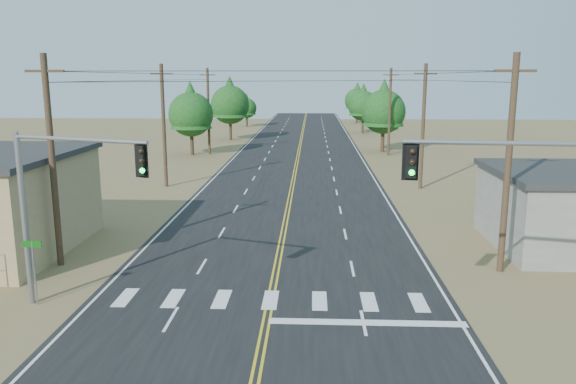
{
  "coord_description": "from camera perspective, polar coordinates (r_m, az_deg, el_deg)",
  "views": [
    {
      "loc": [
        1.66,
        -13.45,
        8.92
      ],
      "look_at": [
        0.5,
        12.99,
        3.5
      ],
      "focal_mm": 35.0,
      "sensor_mm": 36.0,
      "label": 1
    }
  ],
  "objects": [
    {
      "name": "tree_left_mid",
      "position": [
        81.87,
        -5.92,
        9.2
      ],
      "size": [
        5.52,
        5.52,
        9.2
      ],
      "color": "#3F2D1E",
      "rests_on": "ground"
    },
    {
      "name": "tree_right_far",
      "position": [
        113.1,
        7.04,
        9.46
      ],
      "size": [
        4.84,
        4.84,
        8.07
      ],
      "color": "#3F2D1E",
      "rests_on": "ground"
    },
    {
      "name": "signal_mast_right",
      "position": [
        19.56,
        24.74,
        -1.51
      ],
      "size": [
        6.58,
        0.88,
        7.09
      ],
      "rotation": [
        0.0,
        0.0,
        -0.1
      ],
      "color": "gray",
      "rests_on": "ground"
    },
    {
      "name": "utility_pole_right_far",
      "position": [
        66.16,
        10.29,
        8.09
      ],
      "size": [
        1.8,
        0.3,
        10.0
      ],
      "color": "#4C3826",
      "rests_on": "ground"
    },
    {
      "name": "tree_left_near",
      "position": [
        66.46,
        -9.85,
        8.23
      ],
      "size": [
        5.14,
        5.14,
        8.57
      ],
      "color": "#3F2D1E",
      "rests_on": "ground"
    },
    {
      "name": "utility_pole_left_far",
      "position": [
        66.68,
        -8.08,
        8.19
      ],
      "size": [
        1.8,
        0.3,
        10.0
      ],
      "color": "#4C3826",
      "rests_on": "ground"
    },
    {
      "name": "tree_left_far",
      "position": [
        104.6,
        -4.23,
        8.7
      ],
      "size": [
        3.67,
        3.67,
        6.12
      ],
      "color": "#3F2D1E",
      "rests_on": "ground"
    },
    {
      "name": "street_sign",
      "position": [
        24.44,
        -24.42,
        -6.51
      ],
      "size": [
        0.79,
        0.07,
        2.64
      ],
      "rotation": [
        0.0,
        0.0,
        -0.06
      ],
      "color": "gray",
      "rests_on": "ground"
    },
    {
      "name": "road",
      "position": [
        44.39,
        0.32,
        -0.01
      ],
      "size": [
        15.0,
        200.0,
        0.02
      ],
      "primitive_type": "cube",
      "color": "black",
      "rests_on": "ground"
    },
    {
      "name": "tree_right_mid",
      "position": [
        92.23,
        7.65,
        8.99
      ],
      "size": [
        4.84,
        4.84,
        8.07
      ],
      "color": "#3F2D1E",
      "rests_on": "ground"
    },
    {
      "name": "utility_pole_right_mid",
      "position": [
        46.46,
        13.56,
        6.56
      ],
      "size": [
        1.8,
        0.3,
        10.0
      ],
      "color": "#4C3826",
      "rests_on": "ground"
    },
    {
      "name": "signal_mast_left",
      "position": [
        22.76,
        -22.43,
        -0.01
      ],
      "size": [
        5.73,
        2.18,
        6.91
      ],
      "rotation": [
        0.0,
        0.0,
        -0.33
      ],
      "color": "gray",
      "rests_on": "ground"
    },
    {
      "name": "utility_pole_right_near",
      "position": [
        27.21,
        21.47,
        2.74
      ],
      "size": [
        1.8,
        0.3,
        10.0
      ],
      "color": "#4C3826",
      "rests_on": "ground"
    },
    {
      "name": "tree_right_near",
      "position": [
        69.17,
        9.69,
        8.49
      ],
      "size": [
        5.3,
        5.3,
        8.83
      ],
      "color": "#3F2D1E",
      "rests_on": "ground"
    },
    {
      "name": "utility_pole_left_near",
      "position": [
        28.46,
        -22.84,
        2.99
      ],
      "size": [
        1.8,
        0.3,
        10.0
      ],
      "color": "#4C3826",
      "rests_on": "ground"
    },
    {
      "name": "utility_pole_left_mid",
      "position": [
        47.2,
        -12.51,
        6.68
      ],
      "size": [
        1.8,
        0.3,
        10.0
      ],
      "color": "#4C3826",
      "rests_on": "ground"
    }
  ]
}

